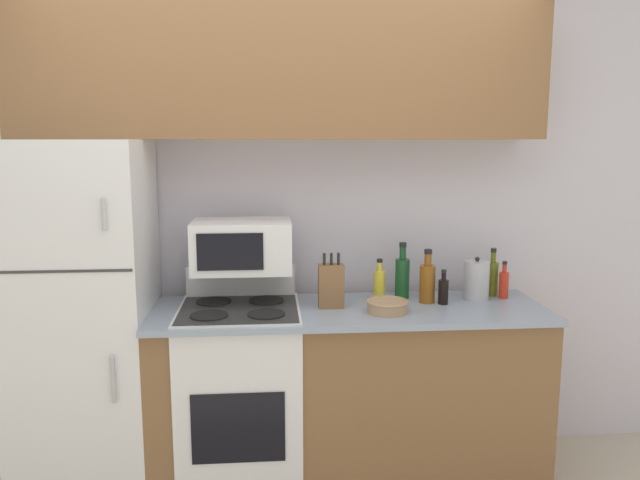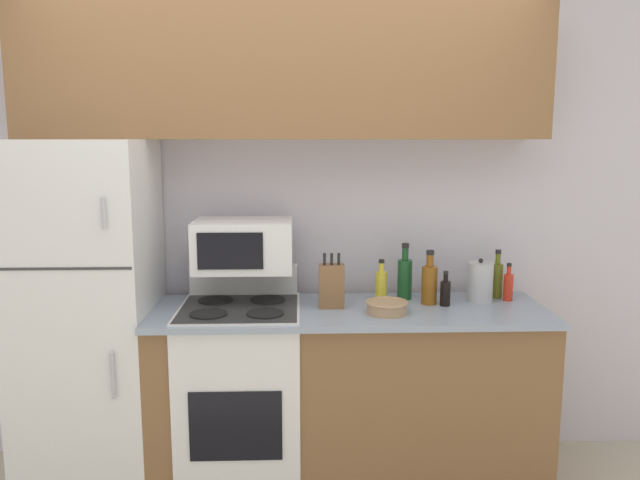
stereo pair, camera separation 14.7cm
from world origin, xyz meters
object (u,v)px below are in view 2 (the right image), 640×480
(bottle_hot_sauce, at_px, (508,286))
(kettle, at_px, (480,282))
(bottle_whiskey, at_px, (429,283))
(bottle_cooking_spray, at_px, (381,285))
(bottle_soy_sauce, at_px, (445,292))
(refrigerator, at_px, (89,317))
(bottle_olive_oil, at_px, (497,279))
(microwave, at_px, (243,245))
(stove, at_px, (241,394))
(bottle_wine_green, at_px, (405,277))
(knife_block, at_px, (331,286))
(bowl, at_px, (387,307))

(bottle_hot_sauce, distance_m, kettle, 0.15)
(bottle_whiskey, bearing_deg, bottle_hot_sauce, 6.96)
(bottle_cooking_spray, xyz_separation_m, bottle_whiskey, (0.24, -0.07, 0.02))
(bottle_cooking_spray, height_order, bottle_soy_sauce, bottle_cooking_spray)
(bottle_soy_sauce, bearing_deg, refrigerator, 179.58)
(bottle_whiskey, bearing_deg, bottle_olive_oil, 16.03)
(bottle_cooking_spray, bearing_deg, microwave, -178.30)
(stove, distance_m, bottle_wine_green, 1.04)
(stove, relative_size, kettle, 4.86)
(stove, distance_m, bottle_soy_sauce, 1.16)
(bottle_whiskey, bearing_deg, bottle_soy_sauce, -26.91)
(microwave, bearing_deg, bottle_cooking_spray, 1.70)
(stove, relative_size, bottle_cooking_spray, 5.02)
(knife_block, bearing_deg, kettle, 7.04)
(knife_block, relative_size, bottle_hot_sauce, 1.39)
(bottle_olive_oil, bearing_deg, bottle_cooking_spray, -176.21)
(bowl, relative_size, bottle_olive_oil, 0.80)
(stove, xyz_separation_m, bottle_olive_oil, (1.35, 0.18, 0.55))
(microwave, xyz_separation_m, bottle_wine_green, (0.84, 0.05, -0.19))
(bottle_hot_sauce, height_order, bottle_soy_sauce, bottle_hot_sauce)
(refrigerator, height_order, bottle_whiskey, refrigerator)
(microwave, relative_size, knife_block, 1.78)
(bottle_whiskey, height_order, bottle_olive_oil, bottle_whiskey)
(bottle_cooking_spray, relative_size, bottle_olive_oil, 0.85)
(bottle_cooking_spray, bearing_deg, kettle, -2.44)
(stove, relative_size, bottle_hot_sauce, 5.52)
(bottle_hot_sauce, bearing_deg, knife_block, -173.83)
(bottle_hot_sauce, distance_m, bottle_olive_oil, 0.08)
(bottle_cooking_spray, relative_size, bottle_wine_green, 0.73)
(bottle_wine_green, height_order, kettle, bottle_wine_green)
(stove, bearing_deg, kettle, 5.23)
(refrigerator, bearing_deg, bottle_olive_oil, 3.68)
(microwave, xyz_separation_m, bottle_cooking_spray, (0.71, 0.02, -0.22))
(bottle_olive_oil, bearing_deg, bottle_wine_green, -178.80)
(bottle_wine_green, bearing_deg, kettle, -7.78)
(bottle_cooking_spray, bearing_deg, bottle_hot_sauce, -1.50)
(bottle_cooking_spray, height_order, kettle, kettle)
(refrigerator, distance_m, stove, 0.86)
(knife_block, height_order, bottle_cooking_spray, knife_block)
(stove, height_order, bottle_whiskey, bottle_whiskey)
(kettle, bearing_deg, refrigerator, -177.92)
(refrigerator, bearing_deg, bottle_hot_sauce, 2.05)
(stove, bearing_deg, bottle_olive_oil, 7.45)
(bottle_olive_oil, bearing_deg, bowl, -156.07)
(refrigerator, height_order, bottle_olive_oil, refrigerator)
(stove, distance_m, bottle_whiskey, 1.12)
(bottle_cooking_spray, height_order, bottle_wine_green, bottle_wine_green)
(knife_block, distance_m, bottle_hot_sauce, 0.94)
(stove, relative_size, bottle_whiskey, 3.95)
(microwave, distance_m, bottle_cooking_spray, 0.74)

